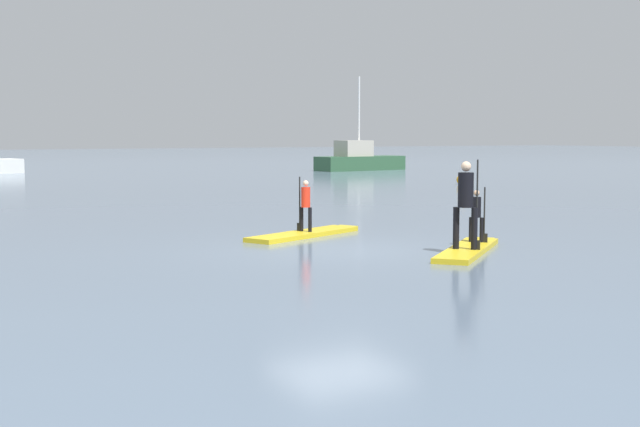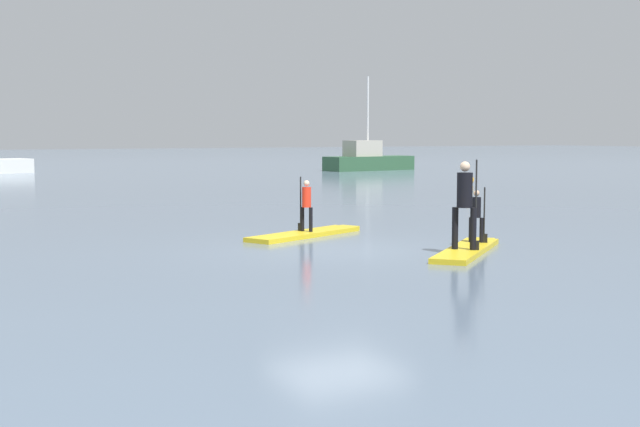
{
  "view_description": "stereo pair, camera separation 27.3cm",
  "coord_description": "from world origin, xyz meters",
  "px_view_note": "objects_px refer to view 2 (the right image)",
  "views": [
    {
      "loc": [
        -8.68,
        -14.69,
        2.28
      ],
      "look_at": [
        0.27,
        1.25,
        0.62
      ],
      "focal_mm": 49.24,
      "sensor_mm": 36.0,
      "label": 1
    },
    {
      "loc": [
        -8.45,
        -14.83,
        2.28
      ],
      "look_at": [
        0.27,
        1.25,
        0.62
      ],
      "focal_mm": 49.24,
      "sensor_mm": 36.0,
      "label": 2
    }
  ],
  "objects_px": {
    "paddler_child_front": "(477,213)",
    "motor_boat_small_navy": "(368,160)",
    "mooring_buoy_mid": "(469,180)",
    "paddler_child_solo": "(306,203)",
    "paddleboard_near": "(306,234)",
    "paddleboard_far": "(467,250)",
    "paddler_adult": "(465,199)"
  },
  "relations": [
    {
      "from": "paddler_child_solo",
      "to": "paddler_child_front",
      "type": "height_order",
      "value": "paddler_child_solo"
    },
    {
      "from": "motor_boat_small_navy",
      "to": "paddler_adult",
      "type": "bearing_deg",
      "value": -118.83
    },
    {
      "from": "paddler_child_solo",
      "to": "mooring_buoy_mid",
      "type": "height_order",
      "value": "paddler_child_solo"
    },
    {
      "from": "paddleboard_far",
      "to": "paddler_adult",
      "type": "height_order",
      "value": "paddler_adult"
    },
    {
      "from": "paddler_child_front",
      "to": "motor_boat_small_navy",
      "type": "relative_size",
      "value": 0.18
    },
    {
      "from": "paddler_adult",
      "to": "motor_boat_small_navy",
      "type": "relative_size",
      "value": 0.28
    },
    {
      "from": "paddleboard_far",
      "to": "paddler_child_front",
      "type": "height_order",
      "value": "paddler_child_front"
    },
    {
      "from": "paddleboard_near",
      "to": "paddler_child_front",
      "type": "bearing_deg",
      "value": -57.99
    },
    {
      "from": "paddleboard_near",
      "to": "motor_boat_small_navy",
      "type": "distance_m",
      "value": 35.73
    },
    {
      "from": "paddler_child_front",
      "to": "mooring_buoy_mid",
      "type": "bearing_deg",
      "value": 52.34
    },
    {
      "from": "paddleboard_far",
      "to": "paddler_child_solo",
      "type": "bearing_deg",
      "value": 110.25
    },
    {
      "from": "paddler_adult",
      "to": "paddler_child_front",
      "type": "bearing_deg",
      "value": 40.27
    },
    {
      "from": "paddler_child_front",
      "to": "paddleboard_far",
      "type": "bearing_deg",
      "value": -140.26
    },
    {
      "from": "motor_boat_small_navy",
      "to": "mooring_buoy_mid",
      "type": "xyz_separation_m",
      "value": [
        -4.25,
        -15.63,
        -0.46
      ]
    },
    {
      "from": "paddler_child_solo",
      "to": "motor_boat_small_navy",
      "type": "distance_m",
      "value": 35.71
    },
    {
      "from": "paddler_child_solo",
      "to": "paddler_child_front",
      "type": "distance_m",
      "value": 3.99
    },
    {
      "from": "paddler_adult",
      "to": "motor_boat_small_navy",
      "type": "bearing_deg",
      "value": 61.17
    },
    {
      "from": "paddler_child_solo",
      "to": "paddleboard_near",
      "type": "bearing_deg",
      "value": -99.3
    },
    {
      "from": "paddleboard_near",
      "to": "paddleboard_far",
      "type": "bearing_deg",
      "value": -69.66
    },
    {
      "from": "paddleboard_near",
      "to": "paddler_child_front",
      "type": "distance_m",
      "value": 4.03
    },
    {
      "from": "mooring_buoy_mid",
      "to": "paddler_child_solo",
      "type": "bearing_deg",
      "value": -137.93
    },
    {
      "from": "paddler_child_solo",
      "to": "paddler_child_front",
      "type": "bearing_deg",
      "value": -58.12
    },
    {
      "from": "paddler_child_solo",
      "to": "paddler_child_front",
      "type": "xyz_separation_m",
      "value": [
        2.11,
        -3.39,
        -0.06
      ]
    },
    {
      "from": "paddler_child_solo",
      "to": "mooring_buoy_mid",
      "type": "distance_m",
      "value": 21.0
    },
    {
      "from": "paddler_child_front",
      "to": "mooring_buoy_mid",
      "type": "relative_size",
      "value": 2.47
    },
    {
      "from": "paddler_child_front",
      "to": "motor_boat_small_navy",
      "type": "distance_m",
      "value": 37.54
    },
    {
      "from": "paddler_child_solo",
      "to": "motor_boat_small_navy",
      "type": "bearing_deg",
      "value": 56.26
    },
    {
      "from": "paddleboard_near",
      "to": "paddler_adult",
      "type": "height_order",
      "value": "paddler_adult"
    },
    {
      "from": "paddler_child_front",
      "to": "paddleboard_near",
      "type": "bearing_deg",
      "value": 122.01
    },
    {
      "from": "paddler_child_solo",
      "to": "paddler_adult",
      "type": "relative_size",
      "value": 0.72
    },
    {
      "from": "mooring_buoy_mid",
      "to": "paddleboard_far",
      "type": "bearing_deg",
      "value": -128.13
    },
    {
      "from": "paddleboard_near",
      "to": "paddler_child_solo",
      "type": "relative_size",
      "value": 2.77
    }
  ]
}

